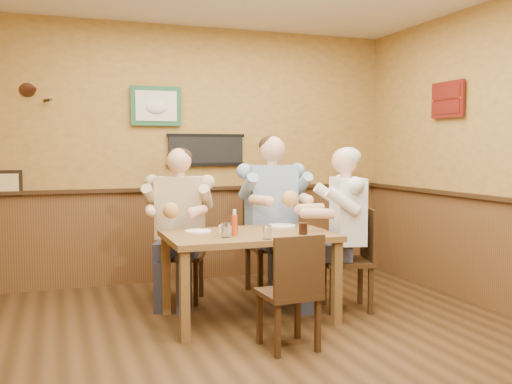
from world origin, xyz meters
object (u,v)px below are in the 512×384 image
(water_glass_mid, at_px, (267,232))
(hot_sauce_bottle, at_px, (235,224))
(chair_back_right, at_px, (271,244))
(chair_right_end, at_px, (347,259))
(pepper_shaker, at_px, (236,228))
(dining_table, at_px, (249,243))
(diner_blue_polo, at_px, (271,223))
(chair_back_left, at_px, (181,253))
(cola_tumbler, at_px, (303,229))
(water_glass_left, at_px, (226,230))
(salt_shaker, at_px, (221,230))
(chair_near_side, at_px, (288,291))
(diner_tan_shirt, at_px, (180,233))
(diner_white_elder, at_px, (347,237))

(water_glass_mid, height_order, hot_sauce_bottle, hot_sauce_bottle)
(chair_back_right, height_order, hot_sauce_bottle, chair_back_right)
(chair_right_end, relative_size, water_glass_mid, 8.42)
(chair_back_right, xyz_separation_m, pepper_shaker, (-0.61, -0.75, 0.29))
(chair_back_right, bearing_deg, pepper_shaker, -129.37)
(dining_table, bearing_deg, diner_blue_polo, 57.15)
(chair_back_left, xyz_separation_m, cola_tumbler, (0.83, -1.02, 0.34))
(water_glass_left, relative_size, salt_shaker, 1.37)
(chair_right_end, relative_size, pepper_shaker, 11.62)
(chair_back_left, relative_size, cola_tumbler, 9.57)
(water_glass_mid, relative_size, salt_shaker, 1.29)
(pepper_shaker, bearing_deg, chair_back_left, 113.85)
(salt_shaker, bearing_deg, chair_near_side, -66.12)
(chair_right_end, relative_size, diner_blue_polo, 0.65)
(cola_tumbler, bearing_deg, dining_table, 149.31)
(chair_back_right, height_order, diner_tan_shirt, diner_tan_shirt)
(chair_near_side, bearing_deg, dining_table, -89.76)
(diner_tan_shirt, height_order, salt_shaker, diner_tan_shirt)
(chair_near_side, xyz_separation_m, hot_sauce_bottle, (-0.21, 0.63, 0.42))
(dining_table, distance_m, hot_sauce_bottle, 0.28)
(chair_right_end, height_order, water_glass_left, chair_right_end)
(diner_white_elder, relative_size, cola_tumbler, 13.70)
(diner_tan_shirt, relative_size, pepper_shaker, 16.57)
(chair_near_side, bearing_deg, water_glass_mid, -91.38)
(water_glass_left, xyz_separation_m, salt_shaker, (-0.01, 0.11, -0.02))
(chair_back_left, relative_size, hot_sauce_bottle, 4.71)
(water_glass_left, height_order, pepper_shaker, water_glass_left)
(diner_blue_polo, height_order, water_glass_mid, diner_blue_polo)
(chair_near_side, distance_m, cola_tumbler, 0.73)
(pepper_shaker, bearing_deg, salt_shaker, -148.14)
(diner_white_elder, relative_size, pepper_shaker, 16.61)
(water_glass_mid, bearing_deg, chair_back_right, 67.63)
(chair_back_right, relative_size, cola_tumbler, 10.36)
(chair_right_end, distance_m, diner_white_elder, 0.20)
(diner_white_elder, bearing_deg, diner_tan_shirt, -105.16)
(diner_blue_polo, xyz_separation_m, water_glass_mid, (-0.47, -1.15, 0.09))
(chair_back_left, distance_m, diner_tan_shirt, 0.20)
(chair_back_left, bearing_deg, chair_near_side, -50.63)
(chair_back_right, bearing_deg, water_glass_mid, -112.60)
(water_glass_left, bearing_deg, diner_white_elder, 8.27)
(diner_white_elder, height_order, water_glass_left, diner_white_elder)
(water_glass_left, bearing_deg, diner_tan_shirt, 100.30)
(chair_near_side, relative_size, diner_white_elder, 0.65)
(chair_back_left, bearing_deg, salt_shaker, -56.70)
(salt_shaker, bearing_deg, chair_back_right, 47.74)
(chair_back_right, distance_m, diner_white_elder, 0.91)
(diner_white_elder, xyz_separation_m, pepper_shaker, (-1.04, 0.04, 0.13))
(salt_shaker, height_order, pepper_shaker, salt_shaker)
(chair_near_side, distance_m, hot_sauce_bottle, 0.79)
(dining_table, xyz_separation_m, hot_sauce_bottle, (-0.16, -0.13, 0.19))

